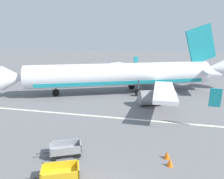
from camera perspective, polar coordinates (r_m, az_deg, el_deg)
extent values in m
cube|color=silver|center=(24.62, 6.30, -8.16)|extent=(120.00, 0.36, 0.01)
cylinder|color=silver|center=(34.27, 2.32, 4.13)|extent=(29.26, 14.48, 3.70)
cube|color=teal|center=(34.48, 2.30, 2.47)|extent=(26.40, 13.20, 0.56)
cone|color=silver|center=(34.98, -25.25, 2.90)|extent=(4.31, 4.55, 3.63)
cone|color=silver|center=(41.16, 26.52, 5.12)|extent=(5.48, 4.92, 3.52)
cube|color=silver|center=(27.86, 14.12, -0.34)|extent=(2.69, 13.02, 1.35)
cube|color=teal|center=(23.45, 26.43, -2.01)|extent=(1.10, 0.21, 1.90)
cylinder|color=gray|center=(29.18, 10.54, -2.19)|extent=(3.75, 3.13, 2.10)
cube|color=silver|center=(43.32, 5.47, 5.51)|extent=(10.85, 11.21, 1.35)
cube|color=teal|center=(50.07, 6.55, 7.89)|extent=(0.93, 0.90, 1.90)
cylinder|color=gray|center=(41.79, 4.33, 3.30)|extent=(3.75, 3.13, 2.10)
cube|color=teal|center=(38.88, 23.17, 11.32)|extent=(5.69, 2.53, 6.88)
cube|color=silver|center=(36.77, 25.38, 4.38)|extent=(2.12, 5.30, 0.24)
cube|color=silver|center=(42.11, 20.53, 6.09)|extent=(4.70, 5.15, 0.24)
cylinder|color=#4C4C51|center=(34.15, -15.25, 0.84)|extent=(0.20, 0.20, 2.04)
cylinder|color=black|center=(34.41, -15.13, -0.81)|extent=(1.19, 0.82, 1.10)
cylinder|color=#4C4C51|center=(33.13, 7.29, 0.83)|extent=(0.20, 0.20, 2.04)
cylinder|color=black|center=(33.40, 7.23, -0.87)|extent=(1.19, 0.82, 1.10)
cylinder|color=#4C4C51|center=(37.25, 5.39, 2.49)|extent=(0.20, 0.20, 2.04)
cylinder|color=black|center=(37.49, 5.35, 0.97)|extent=(1.19, 0.82, 1.10)
cube|color=gold|center=(15.58, -13.85, -21.72)|extent=(2.85, 2.25, 0.08)
cube|color=gold|center=(14.87, -14.08, -22.25)|extent=(2.35, 1.05, 0.55)
cube|color=gold|center=(15.93, -13.79, -19.42)|extent=(2.35, 1.05, 0.55)
cube|color=gold|center=(15.54, -18.65, -20.80)|extent=(0.63, 1.33, 0.55)
cube|color=gold|center=(15.34, -9.15, -20.64)|extent=(0.63, 1.33, 0.55)
cylinder|color=#2D2D33|center=(15.85, -20.84, -21.81)|extent=(0.95, 0.46, 0.08)
cylinder|color=black|center=(16.28, -17.20, -21.31)|extent=(0.47, 0.32, 0.44)
cylinder|color=black|center=(16.14, -10.11, -21.18)|extent=(0.47, 0.32, 0.44)
cube|color=gray|center=(18.10, -12.48, -15.93)|extent=(2.86, 2.32, 0.08)
cube|color=gray|center=(17.38, -12.53, -16.13)|extent=(2.31, 1.14, 0.55)
cube|color=gray|center=(18.51, -12.56, -14.06)|extent=(2.31, 1.14, 0.55)
cube|color=gray|center=(18.01, -16.50, -15.23)|extent=(0.68, 1.31, 0.55)
cube|color=gray|center=(17.95, -8.59, -14.83)|extent=(0.68, 1.31, 0.55)
cylinder|color=#2D2D33|center=(18.25, -18.36, -16.25)|extent=(0.94, 0.49, 0.08)
cylinder|color=black|center=(17.80, -15.59, -17.70)|extent=(0.47, 0.33, 0.44)
cylinder|color=black|center=(18.76, -15.42, -15.86)|extent=(0.47, 0.33, 0.44)
cylinder|color=black|center=(17.76, -9.26, -17.39)|extent=(0.47, 0.33, 0.44)
cylinder|color=black|center=(18.72, -9.47, -15.56)|extent=(0.47, 0.33, 0.44)
cone|color=orange|center=(17.19, 15.58, -18.66)|extent=(0.47, 0.47, 0.61)
cone|color=orange|center=(17.99, 14.80, -16.89)|extent=(0.49, 0.49, 0.64)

